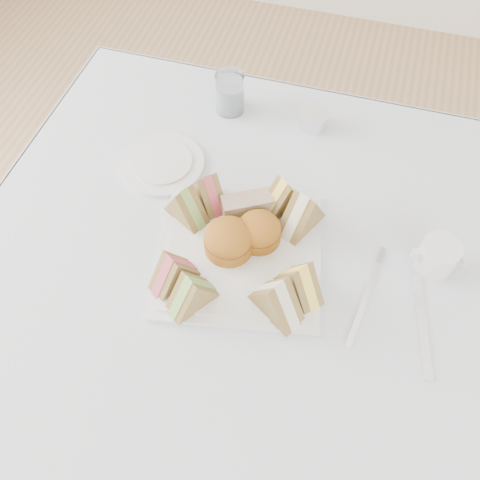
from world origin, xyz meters
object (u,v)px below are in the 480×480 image
(table, at_px, (240,350))
(serving_plate, at_px, (240,254))
(creamer_jug, at_px, (437,256))
(water_glass, at_px, (230,93))

(table, bearing_deg, serving_plate, 106.45)
(table, bearing_deg, creamer_jug, 18.51)
(water_glass, distance_m, creamer_jug, 0.54)
(water_glass, bearing_deg, creamer_jug, -31.51)
(serving_plate, height_order, water_glass, water_glass)
(serving_plate, relative_size, water_glass, 3.18)
(serving_plate, height_order, creamer_jug, creamer_jug)
(serving_plate, relative_size, creamer_jug, 4.18)
(table, relative_size, water_glass, 10.02)
(table, height_order, serving_plate, serving_plate)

